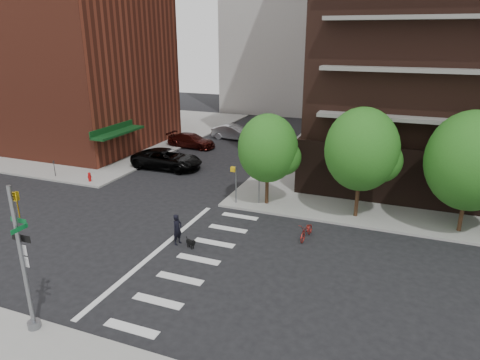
% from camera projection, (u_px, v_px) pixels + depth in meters
% --- Properties ---
extents(ground, '(120.00, 120.00, 0.00)m').
position_uv_depth(ground, '(150.00, 249.00, 23.48)').
color(ground, black).
rests_on(ground, ground).
extents(sidewalk_nw, '(31.00, 33.00, 0.15)m').
position_uv_depth(sidewalk_nw, '(84.00, 130.00, 52.60)').
color(sidewalk_nw, gray).
rests_on(sidewalk_nw, ground).
extents(crosswalk, '(3.85, 13.00, 0.01)m').
position_uv_depth(crosswalk, '(185.00, 257.00, 22.71)').
color(crosswalk, silver).
rests_on(crosswalk, ground).
extents(midrise_nw, '(21.40, 15.50, 20.00)m').
position_uv_depth(midrise_nw, '(55.00, 45.00, 43.63)').
color(midrise_nw, maroon).
rests_on(midrise_nw, sidewalk_nw).
extents(tree_a, '(4.00, 4.00, 5.90)m').
position_uv_depth(tree_a, '(268.00, 148.00, 28.28)').
color(tree_a, '#301E11').
rests_on(tree_a, sidewalk_ne).
extents(tree_b, '(4.50, 4.50, 6.65)m').
position_uv_depth(tree_b, '(362.00, 149.00, 26.06)').
color(tree_b, '#301E11').
rests_on(tree_b, sidewalk_ne).
extents(tree_c, '(5.00, 5.00, 6.80)m').
position_uv_depth(tree_c, '(471.00, 161.00, 24.02)').
color(tree_c, '#301E11').
rests_on(tree_c, sidewalk_ne).
extents(traffic_signal, '(0.90, 0.75, 6.00)m').
position_uv_depth(traffic_signal, '(25.00, 272.00, 16.16)').
color(traffic_signal, slate).
rests_on(traffic_signal, sidewalk_s).
extents(pedestrian_signal, '(2.18, 0.67, 2.60)m').
position_uv_depth(pedestrian_signal, '(241.00, 179.00, 29.06)').
color(pedestrian_signal, slate).
rests_on(pedestrian_signal, sidewalk_ne).
extents(fire_hydrant, '(0.24, 0.24, 0.73)m').
position_uv_depth(fire_hydrant, '(89.00, 176.00, 33.79)').
color(fire_hydrant, '#A50C0C').
rests_on(fire_hydrant, sidewalk_nw).
extents(parking_meter, '(0.10, 0.08, 1.32)m').
position_uv_depth(parking_meter, '(54.00, 167.00, 34.86)').
color(parking_meter, black).
rests_on(parking_meter, sidewalk_nw).
extents(parked_car_black, '(2.89, 6.22, 1.72)m').
position_uv_depth(parked_car_black, '(167.00, 159.00, 37.36)').
color(parked_car_black, black).
rests_on(parked_car_black, ground).
extents(parked_car_maroon, '(2.32, 5.21, 1.48)m').
position_uv_depth(parked_car_maroon, '(191.00, 141.00, 44.37)').
color(parked_car_maroon, '#370E0B').
rests_on(parked_car_maroon, ground).
extents(parked_car_silver, '(2.08, 5.02, 1.61)m').
position_uv_depth(parked_car_silver, '(233.00, 132.00, 47.80)').
color(parked_car_silver, '#ACAFB4').
rests_on(parked_car_silver, ground).
extents(scooter, '(0.84, 1.91, 0.97)m').
position_uv_depth(scooter, '(307.00, 231.00, 24.57)').
color(scooter, maroon).
rests_on(scooter, ground).
extents(dog_walker, '(0.72, 0.55, 1.78)m').
position_uv_depth(dog_walker, '(177.00, 229.00, 23.84)').
color(dog_walker, black).
rests_on(dog_walker, ground).
extents(dog, '(0.64, 0.39, 0.54)m').
position_uv_depth(dog, '(191.00, 243.00, 23.51)').
color(dog, black).
rests_on(dog, ground).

